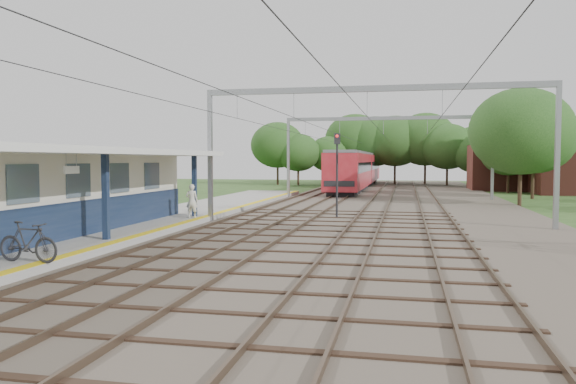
% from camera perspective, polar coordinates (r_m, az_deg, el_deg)
% --- Properties ---
extents(ground, '(160.00, 160.00, 0.00)m').
position_cam_1_polar(ground, '(14.49, -9.35, -10.09)').
color(ground, '#2D4C1E').
rests_on(ground, ground).
extents(ballast_bed, '(18.00, 90.00, 0.10)m').
position_cam_1_polar(ballast_bed, '(43.26, 10.39, -1.14)').
color(ballast_bed, '#473D33').
rests_on(ballast_bed, ground).
extents(platform, '(5.00, 52.00, 0.35)m').
position_cam_1_polar(platform, '(30.09, -13.00, -2.84)').
color(platform, gray).
rests_on(platform, ground).
extents(yellow_stripe, '(0.45, 52.00, 0.01)m').
position_cam_1_polar(yellow_stripe, '(29.20, -8.99, -2.63)').
color(yellow_stripe, yellow).
rests_on(yellow_stripe, platform).
extents(station_building, '(3.41, 18.00, 3.40)m').
position_cam_1_polar(station_building, '(24.56, -22.90, -0.00)').
color(station_building, beige).
rests_on(station_building, platform).
extents(canopy, '(6.40, 20.00, 3.44)m').
position_cam_1_polar(canopy, '(23.08, -22.14, 3.80)').
color(canopy, '#13223E').
rests_on(canopy, platform).
extents(rail_tracks, '(11.80, 88.00, 0.15)m').
position_cam_1_polar(rail_tracks, '(43.39, 7.09, -0.93)').
color(rail_tracks, brown).
rests_on(rail_tracks, ballast_bed).
extents(catenary_system, '(17.22, 88.00, 7.00)m').
position_cam_1_polar(catenary_system, '(38.51, 9.36, 6.47)').
color(catenary_system, gray).
rests_on(catenary_system, ground).
extents(tree_band, '(31.72, 30.88, 8.82)m').
position_cam_1_polar(tree_band, '(70.28, 10.91, 4.51)').
color(tree_band, '#382619').
rests_on(tree_band, ground).
extents(house_near, '(7.00, 6.12, 7.89)m').
position_cam_1_polar(house_near, '(61.21, 26.98, 2.59)').
color(house_near, brown).
rests_on(house_near, ground).
extents(house_far, '(8.00, 6.12, 8.66)m').
position_cam_1_polar(house_far, '(66.02, 21.43, 2.96)').
color(house_far, brown).
rests_on(house_far, ground).
extents(person, '(0.66, 0.46, 1.75)m').
position_cam_1_polar(person, '(29.42, -9.74, -0.89)').
color(person, silver).
rests_on(person, platform).
extents(bicycle, '(2.04, 0.70, 1.21)m').
position_cam_1_polar(bicycle, '(18.04, -24.91, -4.62)').
color(bicycle, black).
rests_on(bicycle, platform).
extents(train, '(3.15, 39.21, 4.12)m').
position_cam_1_polar(train, '(67.81, 7.17, 2.37)').
color(train, black).
rests_on(train, ballast_bed).
extents(signal_post, '(0.37, 0.32, 4.82)m').
position_cam_1_polar(signal_post, '(31.41, 5.01, 2.92)').
color(signal_post, black).
rests_on(signal_post, ground).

